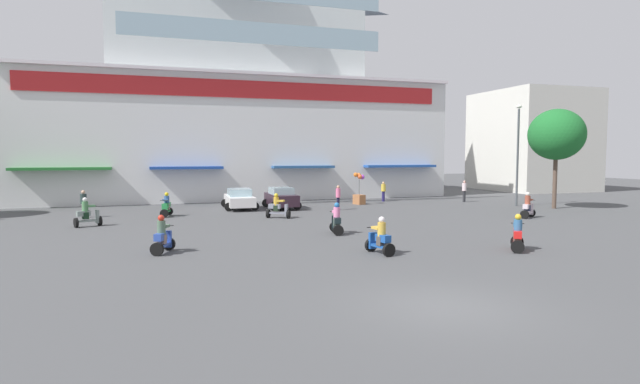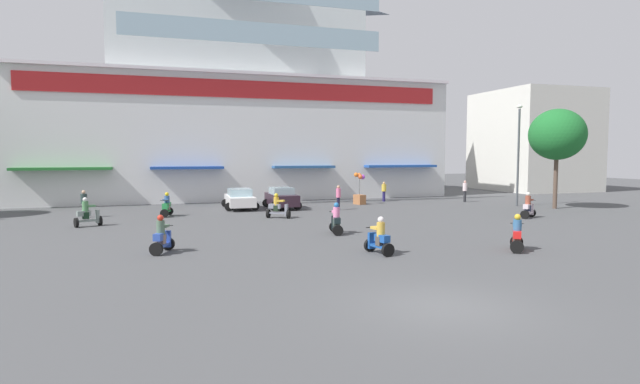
{
  "view_description": "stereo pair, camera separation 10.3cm",
  "coord_description": "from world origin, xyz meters",
  "px_view_note": "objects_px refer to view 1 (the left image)",
  "views": [
    {
      "loc": [
        -6.93,
        -11.13,
        3.91
      ],
      "look_at": [
        2.12,
        17.24,
        1.67
      ],
      "focal_mm": 28.36,
      "sensor_mm": 36.0,
      "label": 1
    },
    {
      "loc": [
        -6.83,
        -11.17,
        3.91
      ],
      "look_at": [
        2.12,
        17.24,
        1.67
      ],
      "focal_mm": 28.36,
      "sensor_mm": 36.0,
      "label": 2
    }
  ],
  "objects_px": {
    "streetlamp_near": "(518,148)",
    "pedestrian_3": "(464,190)",
    "parked_car_1": "(281,198)",
    "scooter_rider_8": "(380,239)",
    "scooter_rider_3": "(87,214)",
    "scooter_rider_4": "(167,206)",
    "pedestrian_2": "(383,190)",
    "pedestrian_4": "(338,196)",
    "scooter_rider_6": "(518,235)",
    "scooter_rider_0": "(528,207)",
    "scooter_rider_2": "(278,208)",
    "scooter_rider_7": "(163,237)",
    "parked_car_0": "(239,199)",
    "balloon_vendor_cart": "(359,192)",
    "scooter_rider_1": "(336,221)",
    "pedestrian_0": "(84,202)",
    "plaza_tree_1": "(556,135)"
  },
  "relations": [
    {
      "from": "scooter_rider_3",
      "to": "pedestrian_4",
      "type": "height_order",
      "value": "pedestrian_4"
    },
    {
      "from": "scooter_rider_7",
      "to": "balloon_vendor_cart",
      "type": "distance_m",
      "value": 21.58
    },
    {
      "from": "scooter_rider_3",
      "to": "scooter_rider_4",
      "type": "distance_m",
      "value": 5.33
    },
    {
      "from": "scooter_rider_6",
      "to": "pedestrian_3",
      "type": "height_order",
      "value": "pedestrian_3"
    },
    {
      "from": "scooter_rider_2",
      "to": "scooter_rider_4",
      "type": "xyz_separation_m",
      "value": [
        -6.47,
        2.94,
        -0.0
      ]
    },
    {
      "from": "scooter_rider_2",
      "to": "scooter_rider_3",
      "type": "xyz_separation_m",
      "value": [
        -10.61,
        -0.42,
        0.02
      ]
    },
    {
      "from": "scooter_rider_3",
      "to": "scooter_rider_7",
      "type": "xyz_separation_m",
      "value": [
        3.81,
        -8.91,
        -0.03
      ]
    },
    {
      "from": "streetlamp_near",
      "to": "plaza_tree_1",
      "type": "bearing_deg",
      "value": -58.54
    },
    {
      "from": "scooter_rider_0",
      "to": "pedestrian_4",
      "type": "xyz_separation_m",
      "value": [
        -9.59,
        7.74,
        0.33
      ]
    },
    {
      "from": "scooter_rider_3",
      "to": "scooter_rider_6",
      "type": "distance_m",
      "value": 21.65
    },
    {
      "from": "scooter_rider_1",
      "to": "scooter_rider_2",
      "type": "bearing_deg",
      "value": 101.15
    },
    {
      "from": "parked_car_1",
      "to": "scooter_rider_6",
      "type": "xyz_separation_m",
      "value": [
        5.43,
        -18.49,
        -0.14
      ]
    },
    {
      "from": "scooter_rider_0",
      "to": "pedestrian_4",
      "type": "height_order",
      "value": "pedestrian_4"
    },
    {
      "from": "plaza_tree_1",
      "to": "scooter_rider_6",
      "type": "height_order",
      "value": "plaza_tree_1"
    },
    {
      "from": "pedestrian_2",
      "to": "pedestrian_4",
      "type": "xyz_separation_m",
      "value": [
        -5.74,
        -4.9,
        0.07
      ]
    },
    {
      "from": "scooter_rider_3",
      "to": "parked_car_0",
      "type": "bearing_deg",
      "value": 34.98
    },
    {
      "from": "streetlamp_near",
      "to": "balloon_vendor_cart",
      "type": "height_order",
      "value": "streetlamp_near"
    },
    {
      "from": "parked_car_0",
      "to": "pedestrian_4",
      "type": "distance_m",
      "value": 7.08
    },
    {
      "from": "pedestrian_4",
      "to": "pedestrian_3",
      "type": "bearing_deg",
      "value": 11.83
    },
    {
      "from": "scooter_rider_2",
      "to": "streetlamp_near",
      "type": "bearing_deg",
      "value": 5.09
    },
    {
      "from": "scooter_rider_4",
      "to": "pedestrian_3",
      "type": "distance_m",
      "value": 23.55
    },
    {
      "from": "scooter_rider_6",
      "to": "scooter_rider_8",
      "type": "distance_m",
      "value": 5.7
    },
    {
      "from": "scooter_rider_4",
      "to": "pedestrian_4",
      "type": "height_order",
      "value": "pedestrian_4"
    },
    {
      "from": "scooter_rider_6",
      "to": "scooter_rider_7",
      "type": "relative_size",
      "value": 0.98
    },
    {
      "from": "scooter_rider_4",
      "to": "balloon_vendor_cart",
      "type": "xyz_separation_m",
      "value": [
        14.43,
        3.49,
        0.33
      ]
    },
    {
      "from": "parked_car_1",
      "to": "streetlamp_near",
      "type": "distance_m",
      "value": 18.09
    },
    {
      "from": "scooter_rider_1",
      "to": "parked_car_0",
      "type": "bearing_deg",
      "value": 102.25
    },
    {
      "from": "streetlamp_near",
      "to": "balloon_vendor_cart",
      "type": "relative_size",
      "value": 3.05
    },
    {
      "from": "scooter_rider_4",
      "to": "parked_car_1",
      "type": "bearing_deg",
      "value": 16.85
    },
    {
      "from": "parked_car_1",
      "to": "scooter_rider_1",
      "type": "xyz_separation_m",
      "value": [
        -0.12,
        -12.22,
        -0.13
      ]
    },
    {
      "from": "scooter_rider_3",
      "to": "pedestrian_3",
      "type": "distance_m",
      "value": 28.19
    },
    {
      "from": "scooter_rider_7",
      "to": "pedestrian_3",
      "type": "xyz_separation_m",
      "value": [
        23.71,
        15.0,
        0.37
      ]
    },
    {
      "from": "scooter_rider_1",
      "to": "scooter_rider_3",
      "type": "relative_size",
      "value": 0.98
    },
    {
      "from": "scooter_rider_4",
      "to": "scooter_rider_8",
      "type": "bearing_deg",
      "value": -62.65
    },
    {
      "from": "scooter_rider_2",
      "to": "pedestrian_2",
      "type": "relative_size",
      "value": 0.93
    },
    {
      "from": "parked_car_1",
      "to": "streetlamp_near",
      "type": "bearing_deg",
      "value": -11.95
    },
    {
      "from": "parked_car_1",
      "to": "balloon_vendor_cart",
      "type": "bearing_deg",
      "value": 9.45
    },
    {
      "from": "scooter_rider_4",
      "to": "scooter_rider_1",
      "type": "bearing_deg",
      "value": -51.41
    },
    {
      "from": "scooter_rider_4",
      "to": "pedestrian_4",
      "type": "relative_size",
      "value": 0.88
    },
    {
      "from": "pedestrian_0",
      "to": "streetlamp_near",
      "type": "height_order",
      "value": "streetlamp_near"
    },
    {
      "from": "pedestrian_3",
      "to": "pedestrian_0",
      "type": "bearing_deg",
      "value": -176.42
    },
    {
      "from": "scooter_rider_2",
      "to": "scooter_rider_7",
      "type": "height_order",
      "value": "scooter_rider_7"
    },
    {
      "from": "parked_car_1",
      "to": "scooter_rider_8",
      "type": "distance_m",
      "value": 17.46
    },
    {
      "from": "balloon_vendor_cart",
      "to": "scooter_rider_7",
      "type": "bearing_deg",
      "value": -133.12
    },
    {
      "from": "parked_car_1",
      "to": "scooter_rider_1",
      "type": "height_order",
      "value": "scooter_rider_1"
    },
    {
      "from": "pedestrian_0",
      "to": "balloon_vendor_cart",
      "type": "height_order",
      "value": "balloon_vendor_cart"
    },
    {
      "from": "scooter_rider_8",
      "to": "pedestrian_3",
      "type": "bearing_deg",
      "value": 48.73
    },
    {
      "from": "scooter_rider_4",
      "to": "scooter_rider_6",
      "type": "relative_size",
      "value": 1.0
    },
    {
      "from": "streetlamp_near",
      "to": "pedestrian_3",
      "type": "bearing_deg",
      "value": 115.5
    },
    {
      "from": "scooter_rider_6",
      "to": "scooter_rider_8",
      "type": "xyz_separation_m",
      "value": [
        -5.6,
        1.03,
        -0.02
      ]
    }
  ]
}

